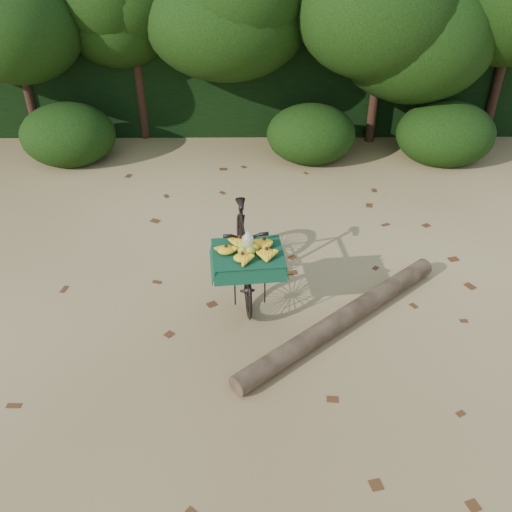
{
  "coord_description": "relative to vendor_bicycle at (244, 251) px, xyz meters",
  "views": [
    {
      "loc": [
        0.4,
        -5.26,
        4.28
      ],
      "look_at": [
        0.44,
        -0.14,
        0.8
      ],
      "focal_mm": 38.0,
      "sensor_mm": 36.0,
      "label": 1
    }
  ],
  "objects": [
    {
      "name": "hedge_backdrop",
      "position": [
        -0.29,
        5.99,
        0.33
      ],
      "size": [
        26.0,
        1.8,
        1.8
      ],
      "primitive_type": "cube",
      "color": "black",
      "rests_on": "ground"
    },
    {
      "name": "leaf_litter",
      "position": [
        -0.29,
        0.34,
        -0.56
      ],
      "size": [
        7.0,
        7.3,
        0.01
      ],
      "primitive_type": null,
      "color": "#4A2A13",
      "rests_on": "ground"
    },
    {
      "name": "vendor_bicycle",
      "position": [
        0.0,
        0.0,
        0.0
      ],
      "size": [
        0.86,
        1.9,
        1.11
      ],
      "rotation": [
        0.0,
        0.0,
        0.1
      ],
      "color": "black",
      "rests_on": "ground"
    },
    {
      "name": "fallen_log",
      "position": [
        1.16,
        -0.76,
        -0.45
      ],
      "size": [
        2.61,
        2.26,
        0.23
      ],
      "primitive_type": "cylinder",
      "rotation": [
        1.57,
        0.0,
        -0.87
      ],
      "color": "brown",
      "rests_on": "ground"
    },
    {
      "name": "ground",
      "position": [
        -0.29,
        -0.31,
        -0.57
      ],
      "size": [
        80.0,
        80.0,
        0.0
      ],
      "primitive_type": "plane",
      "color": "tan",
      "rests_on": "ground"
    },
    {
      "name": "bush_clumps",
      "position": [
        0.21,
        3.99,
        -0.12
      ],
      "size": [
        8.8,
        1.7,
        0.9
      ],
      "primitive_type": null,
      "color": "black",
      "rests_on": "ground"
    },
    {
      "name": "tree_row",
      "position": [
        -0.94,
        5.19,
        1.43
      ],
      "size": [
        14.5,
        2.0,
        4.0
      ],
      "primitive_type": null,
      "color": "black",
      "rests_on": "ground"
    }
  ]
}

